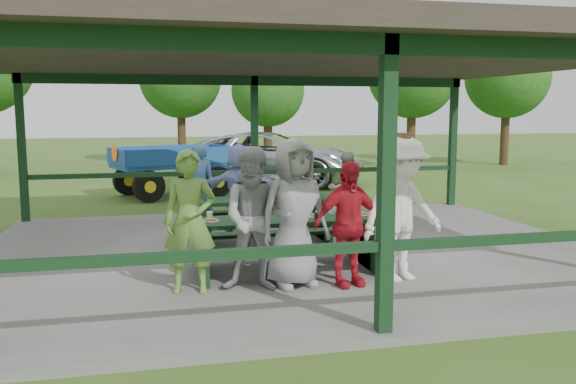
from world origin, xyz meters
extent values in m
plane|color=#39581B|center=(0.00, 0.00, 0.00)|extent=(90.00, 90.00, 0.00)
cube|color=#60605C|center=(0.00, 0.00, 0.05)|extent=(10.00, 8.00, 0.10)
cube|color=black|center=(0.00, -3.80, 1.60)|extent=(0.15, 0.15, 3.00)
cube|color=black|center=(-4.80, 3.80, 1.60)|extent=(0.15, 0.15, 3.00)
cube|color=black|center=(0.00, 3.80, 1.60)|extent=(0.15, 0.15, 3.00)
cube|color=black|center=(4.80, 3.80, 1.60)|extent=(0.15, 0.15, 3.00)
cube|color=black|center=(-2.40, -3.80, 1.00)|extent=(4.65, 0.10, 0.10)
cube|color=black|center=(-2.40, 3.80, 1.00)|extent=(4.65, 0.10, 0.10)
cube|color=black|center=(2.40, 3.80, 1.00)|extent=(4.65, 0.10, 0.10)
cube|color=black|center=(0.00, -3.80, 3.00)|extent=(9.80, 0.15, 0.20)
cube|color=black|center=(0.00, 3.80, 3.00)|extent=(9.80, 0.15, 0.20)
cube|color=#312923|center=(0.00, 0.00, 3.22)|extent=(10.60, 8.60, 0.24)
cube|color=black|center=(-0.44, -1.20, 0.82)|extent=(2.72, 0.75, 0.06)
cube|color=black|center=(-0.44, -1.75, 0.53)|extent=(2.72, 0.28, 0.05)
cube|color=black|center=(-0.44, -0.65, 0.53)|extent=(2.72, 0.28, 0.05)
cube|color=black|center=(-1.62, -1.20, 0.47)|extent=(0.06, 0.70, 0.75)
cube|color=black|center=(0.74, -1.20, 0.47)|extent=(0.06, 0.70, 0.75)
cube|color=black|center=(-1.62, -1.20, 0.33)|extent=(0.06, 1.39, 0.45)
cube|color=black|center=(0.74, -1.20, 0.33)|extent=(0.06, 1.39, 0.45)
cube|color=black|center=(-0.37, 0.80, 0.82)|extent=(2.39, 0.75, 0.06)
cube|color=black|center=(-0.37, 0.25, 0.53)|extent=(2.39, 0.28, 0.05)
cube|color=black|center=(-0.37, 1.35, 0.53)|extent=(2.39, 0.28, 0.05)
cube|color=black|center=(-1.38, 0.80, 0.47)|extent=(0.06, 0.70, 0.75)
cube|color=black|center=(0.65, 0.80, 0.47)|extent=(0.06, 0.70, 0.75)
cube|color=black|center=(-1.38, 0.80, 0.33)|extent=(0.06, 1.39, 0.45)
cube|color=black|center=(0.65, 0.80, 0.33)|extent=(0.06, 1.39, 0.45)
cylinder|color=white|center=(-1.50, -1.20, 0.86)|extent=(0.22, 0.22, 0.01)
torus|color=olive|center=(-1.54, -1.22, 0.88)|extent=(0.10, 0.10, 0.03)
torus|color=olive|center=(-1.46, -1.22, 0.88)|extent=(0.10, 0.10, 0.03)
torus|color=olive|center=(-1.50, -1.16, 0.88)|extent=(0.10, 0.10, 0.03)
cylinder|color=white|center=(-0.83, -1.20, 0.86)|extent=(0.22, 0.22, 0.01)
torus|color=olive|center=(-0.87, -1.22, 0.88)|extent=(0.10, 0.10, 0.03)
torus|color=olive|center=(-0.79, -1.22, 0.88)|extent=(0.10, 0.10, 0.03)
torus|color=olive|center=(-0.83, -1.16, 0.88)|extent=(0.10, 0.10, 0.03)
cylinder|color=white|center=(0.01, -1.20, 0.86)|extent=(0.22, 0.22, 0.01)
torus|color=olive|center=(-0.03, -1.22, 0.88)|extent=(0.10, 0.10, 0.03)
torus|color=olive|center=(0.05, -1.22, 0.88)|extent=(0.10, 0.10, 0.03)
torus|color=olive|center=(0.01, -1.16, 0.88)|extent=(0.10, 0.10, 0.03)
cylinder|color=white|center=(0.73, -1.20, 0.86)|extent=(0.22, 0.22, 0.01)
torus|color=olive|center=(0.69, -1.22, 0.88)|extent=(0.10, 0.10, 0.03)
torus|color=olive|center=(0.77, -1.22, 0.88)|extent=(0.10, 0.10, 0.03)
torus|color=olive|center=(0.73, -1.16, 0.88)|extent=(0.10, 0.10, 0.03)
cylinder|color=#381E0F|center=(-0.45, -1.38, 0.90)|extent=(0.06, 0.06, 0.10)
cylinder|color=#381E0F|center=(-0.23, -1.38, 0.90)|extent=(0.06, 0.06, 0.10)
cylinder|color=#381E0F|center=(-0.04, -1.38, 0.90)|extent=(0.06, 0.06, 0.10)
cylinder|color=#381E0F|center=(0.03, -1.38, 0.90)|extent=(0.06, 0.06, 0.10)
cone|color=white|center=(-1.49, -1.00, 0.90)|extent=(0.09, 0.09, 0.10)
cone|color=white|center=(-0.72, -1.00, 0.90)|extent=(0.09, 0.09, 0.10)
cone|color=white|center=(0.31, -1.00, 0.90)|extent=(0.09, 0.09, 0.10)
cone|color=white|center=(0.57, -1.00, 0.90)|extent=(0.09, 0.09, 0.10)
imported|color=#5E8C35|center=(-1.83, -1.96, 1.00)|extent=(0.72, 0.53, 1.79)
imported|color=gray|center=(-1.02, -2.06, 1.01)|extent=(1.03, 0.89, 1.82)
imported|color=gray|center=(-0.51, -2.00, 1.06)|extent=(1.05, 0.81, 1.92)
imported|color=red|center=(0.17, -2.13, 0.91)|extent=(1.01, 0.56, 1.63)
imported|color=white|center=(0.95, -2.05, 1.06)|extent=(1.38, 0.99, 1.92)
cylinder|color=brown|center=(0.95, -2.05, 1.96)|extent=(0.39, 0.39, 0.02)
cylinder|color=brown|center=(0.95, -2.05, 2.02)|extent=(0.23, 0.23, 0.11)
imported|color=#889DD3|center=(-0.65, 1.71, 0.93)|extent=(1.60, 1.09, 1.66)
imported|color=#386393|center=(-1.35, 2.34, 0.92)|extent=(0.61, 0.41, 1.64)
imported|color=gray|center=(1.44, 1.78, 0.83)|extent=(0.77, 0.63, 1.46)
imported|color=silver|center=(1.55, 9.71, 0.83)|extent=(6.58, 5.14, 1.66)
cube|color=#1A4B92|center=(-1.65, 7.56, 0.87)|extent=(3.40, 2.48, 0.13)
cube|color=#1A4B92|center=(-1.39, 6.84, 1.15)|extent=(2.90, 1.11, 0.44)
cube|color=#1A4B92|center=(-1.91, 8.28, 1.15)|extent=(2.90, 1.11, 0.44)
cube|color=#1A4B92|center=(-3.09, 7.04, 1.15)|extent=(0.58, 1.46, 0.44)
cube|color=#1A4B92|center=(-0.22, 8.08, 1.15)|extent=(0.58, 1.46, 0.44)
cylinder|color=black|center=(-2.30, 6.45, 0.42)|extent=(0.85, 0.47, 0.83)
cylinder|color=yellow|center=(-2.30, 6.45, 0.42)|extent=(0.37, 0.33, 0.31)
cylinder|color=black|center=(-2.86, 7.99, 0.42)|extent=(0.85, 0.47, 0.83)
cylinder|color=yellow|center=(-2.86, 7.99, 0.42)|extent=(0.37, 0.33, 0.31)
cylinder|color=black|center=(-0.45, 7.13, 0.42)|extent=(0.85, 0.47, 0.83)
cylinder|color=yellow|center=(-0.45, 7.13, 0.42)|extent=(0.37, 0.33, 0.31)
cylinder|color=black|center=(-1.01, 8.66, 0.42)|extent=(0.85, 0.47, 0.83)
cylinder|color=yellow|center=(-1.01, 8.66, 0.42)|extent=(0.37, 0.33, 0.31)
cube|color=#1A4B92|center=(0.30, 8.27, 0.76)|extent=(1.06, 0.45, 0.09)
cone|color=#F2590C|center=(-3.14, 7.02, 1.26)|extent=(0.17, 0.42, 0.44)
cylinder|color=black|center=(-0.80, 17.60, 1.39)|extent=(0.36, 0.36, 2.78)
sphere|color=#1D5015|center=(-0.80, 17.60, 3.78)|extent=(3.56, 3.56, 3.56)
cylinder|color=black|center=(2.55, 15.09, 1.16)|extent=(0.36, 0.36, 2.32)
sphere|color=#1D5015|center=(2.55, 15.09, 3.16)|extent=(2.97, 2.97, 2.97)
cylinder|color=black|center=(8.11, 13.44, 1.41)|extent=(0.36, 0.36, 2.81)
sphere|color=#1D5015|center=(8.11, 13.44, 3.82)|extent=(3.60, 3.60, 3.60)
cylinder|color=black|center=(12.77, 14.08, 1.39)|extent=(0.36, 0.36, 2.78)
sphere|color=#1D5015|center=(12.77, 14.08, 3.78)|extent=(3.56, 3.56, 3.56)
camera|label=1|loc=(-2.34, -9.48, 2.37)|focal=38.00mm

